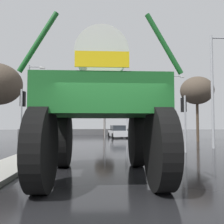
# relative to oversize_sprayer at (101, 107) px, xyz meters

# --- Properties ---
(ground_plane) EXTENTS (120.00, 120.00, 0.00)m
(ground_plane) POSITION_rel_oversize_sprayer_xyz_m (0.21, 14.86, -2.13)
(ground_plane) COLOR black
(oversize_sprayer) EXTENTS (3.87, 5.52, 4.22)m
(oversize_sprayer) POSITION_rel_oversize_sprayer_xyz_m (0.00, 0.00, 0.00)
(oversize_sprayer) COLOR black
(oversize_sprayer) RESTS_ON ground
(sedan_ahead) EXTENTS (2.25, 4.27, 1.52)m
(sedan_ahead) POSITION_rel_oversize_sprayer_xyz_m (2.35, 21.96, -1.42)
(sedan_ahead) COLOR silver
(sedan_ahead) RESTS_ON ground
(traffic_signal_near_left) EXTENTS (0.24, 0.54, 3.54)m
(traffic_signal_near_left) POSITION_rel_oversize_sprayer_xyz_m (-4.31, 6.12, 0.45)
(traffic_signal_near_left) COLOR #A8AAAF
(traffic_signal_near_left) RESTS_ON ground
(traffic_signal_near_right) EXTENTS (0.24, 0.54, 3.26)m
(traffic_signal_near_right) POSITION_rel_oversize_sprayer_xyz_m (4.89, 6.13, 0.24)
(traffic_signal_near_right) COLOR #A8AAAF
(traffic_signal_near_right) RESTS_ON ground
(traffic_signal_far_left) EXTENTS (0.24, 0.55, 3.41)m
(traffic_signal_far_left) POSITION_rel_oversize_sprayer_xyz_m (0.74, 20.96, 0.35)
(traffic_signal_far_left) COLOR #A8AAAF
(traffic_signal_far_left) RESTS_ON ground
(traffic_signal_far_right) EXTENTS (0.24, 0.55, 3.86)m
(traffic_signal_far_right) POSITION_rel_oversize_sprayer_xyz_m (3.36, 20.95, 0.68)
(traffic_signal_far_right) COLOR #A8AAAF
(traffic_signal_far_right) RESTS_ON ground
(streetlight_near_right) EXTENTS (1.72, 0.24, 7.67)m
(streetlight_near_right) POSITION_rel_oversize_sprayer_xyz_m (7.75, 8.13, 2.13)
(streetlight_near_right) COLOR #A8AAAF
(streetlight_near_right) RESTS_ON ground
(streetlight_far_left) EXTENTS (1.66, 0.24, 7.65)m
(streetlight_far_left) POSITION_rel_oversize_sprayer_xyz_m (-6.99, 16.93, 2.11)
(streetlight_far_left) COLOR #A8AAAF
(streetlight_far_left) RESTS_ON ground
(streetlight_far_right) EXTENTS (2.30, 0.24, 7.88)m
(streetlight_far_right) POSITION_rel_oversize_sprayer_xyz_m (8.81, 21.70, 2.30)
(streetlight_far_right) COLOR #A8AAAF
(streetlight_far_right) RESTS_ON ground
(bare_tree_right) EXTENTS (3.14, 3.14, 6.22)m
(bare_tree_right) POSITION_rel_oversize_sprayer_xyz_m (9.43, 14.78, 2.73)
(bare_tree_right) COLOR #473828
(bare_tree_right) RESTS_ON ground
(bare_tree_far_center) EXTENTS (3.11, 3.11, 6.28)m
(bare_tree_far_center) POSITION_rel_oversize_sprayer_xyz_m (0.96, 29.25, 2.79)
(bare_tree_far_center) COLOR #473828
(bare_tree_far_center) RESTS_ON ground
(roadside_barrier) EXTENTS (25.96, 0.24, 0.90)m
(roadside_barrier) POSITION_rel_oversize_sprayer_xyz_m (0.21, 31.10, -1.68)
(roadside_barrier) COLOR #59595B
(roadside_barrier) RESTS_ON ground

